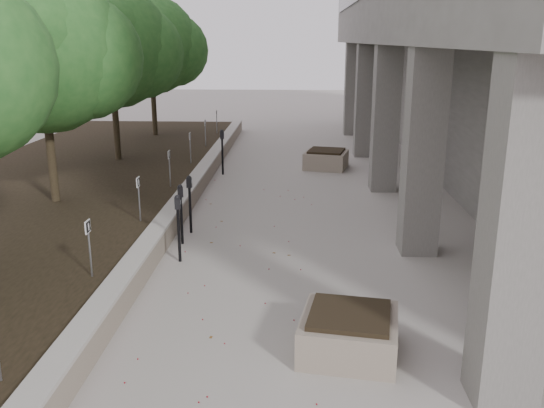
% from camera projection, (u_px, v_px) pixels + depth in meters
% --- Properties ---
extents(retaining_wall, '(0.39, 26.00, 0.50)m').
position_uv_depth(retaining_wall, '(187.00, 197.00, 14.71)').
color(retaining_wall, gray).
rests_on(retaining_wall, ground).
extents(planting_bed, '(7.00, 26.00, 0.40)m').
position_uv_depth(planting_bed, '(46.00, 197.00, 14.88)').
color(planting_bed, '#2C2316').
rests_on(planting_bed, ground).
extents(crabapple_tree_3, '(4.60, 4.00, 5.44)m').
position_uv_depth(crabapple_tree_3, '(44.00, 85.00, 13.09)').
color(crabapple_tree_3, '#265F24').
rests_on(crabapple_tree_3, planting_bed).
extents(crabapple_tree_4, '(4.60, 4.00, 5.44)m').
position_uv_depth(crabapple_tree_4, '(112.00, 73.00, 17.90)').
color(crabapple_tree_4, '#265F24').
rests_on(crabapple_tree_4, planting_bed).
extents(crabapple_tree_5, '(4.60, 4.00, 5.44)m').
position_uv_depth(crabapple_tree_5, '(152.00, 66.00, 22.70)').
color(crabapple_tree_5, '#265F24').
rests_on(crabapple_tree_5, planting_bed).
extents(parking_sign_3, '(0.04, 0.22, 0.96)m').
position_uv_depth(parking_sign_3, '(90.00, 249.00, 9.28)').
color(parking_sign_3, black).
rests_on(parking_sign_3, planting_bed).
extents(parking_sign_4, '(0.04, 0.22, 0.96)m').
position_uv_depth(parking_sign_4, '(139.00, 199.00, 12.16)').
color(parking_sign_4, black).
rests_on(parking_sign_4, planting_bed).
extents(parking_sign_5, '(0.04, 0.22, 0.96)m').
position_uv_depth(parking_sign_5, '(170.00, 169.00, 15.04)').
color(parking_sign_5, black).
rests_on(parking_sign_5, planting_bed).
extents(parking_sign_6, '(0.04, 0.22, 0.96)m').
position_uv_depth(parking_sign_6, '(190.00, 148.00, 17.93)').
color(parking_sign_6, black).
rests_on(parking_sign_6, planting_bed).
extents(parking_sign_7, '(0.04, 0.22, 0.96)m').
position_uv_depth(parking_sign_7, '(205.00, 133.00, 20.81)').
color(parking_sign_7, black).
rests_on(parking_sign_7, planting_bed).
extents(parking_sign_8, '(0.04, 0.22, 0.96)m').
position_uv_depth(parking_sign_8, '(217.00, 122.00, 23.69)').
color(parking_sign_8, black).
rests_on(parking_sign_8, planting_bed).
extents(parking_meter_2, '(0.15, 0.12, 1.33)m').
position_uv_depth(parking_meter_2, '(179.00, 229.00, 10.94)').
color(parking_meter_2, black).
rests_on(parking_meter_2, ground).
extents(parking_meter_3, '(0.15, 0.12, 1.28)m').
position_uv_depth(parking_meter_3, '(181.00, 214.00, 11.92)').
color(parking_meter_3, black).
rests_on(parking_meter_3, ground).
extents(parking_meter_4, '(0.13, 0.10, 1.30)m').
position_uv_depth(parking_meter_4, '(190.00, 204.00, 12.60)').
color(parking_meter_4, black).
rests_on(parking_meter_4, ground).
extents(parking_meter_5, '(0.15, 0.11, 1.44)m').
position_uv_depth(parking_meter_5, '(222.00, 152.00, 18.11)').
color(parking_meter_5, black).
rests_on(parking_meter_5, ground).
extents(planter_front, '(1.47, 1.47, 0.60)m').
position_uv_depth(planter_front, '(349.00, 332.00, 7.81)').
color(planter_front, gray).
rests_on(planter_front, ground).
extents(planter_back, '(1.58, 1.58, 0.62)m').
position_uv_depth(planter_back, '(326.00, 159.00, 19.15)').
color(planter_back, gray).
rests_on(planter_back, ground).
extents(berry_scatter, '(3.30, 14.10, 0.02)m').
position_uv_depth(berry_scatter, '(239.00, 266.00, 10.86)').
color(berry_scatter, maroon).
rests_on(berry_scatter, ground).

